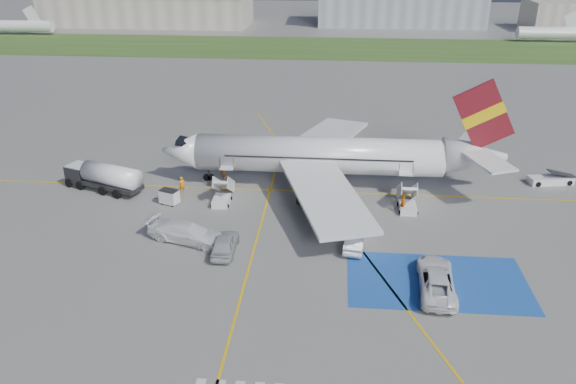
% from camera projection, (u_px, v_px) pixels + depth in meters
% --- Properties ---
extents(ground, '(400.00, 400.00, 0.00)m').
position_uv_depth(ground, '(312.00, 250.00, 48.32)').
color(ground, '#60605E').
rests_on(ground, ground).
extents(grass_strip, '(400.00, 30.00, 0.01)m').
position_uv_depth(grass_strip, '(330.00, 48.00, 134.32)').
color(grass_strip, '#2D4C1E').
rests_on(grass_strip, ground).
extents(taxiway_line_main, '(120.00, 0.20, 0.01)m').
position_uv_depth(taxiway_line_main, '(317.00, 192.00, 59.18)').
color(taxiway_line_main, gold).
rests_on(taxiway_line_main, ground).
extents(taxiway_line_cross, '(0.20, 60.00, 0.01)m').
position_uv_depth(taxiway_line_cross, '(235.00, 319.00, 39.64)').
color(taxiway_line_cross, gold).
rests_on(taxiway_line_cross, ground).
extents(taxiway_line_diag, '(20.71, 56.45, 0.01)m').
position_uv_depth(taxiway_line_diag, '(317.00, 192.00, 59.18)').
color(taxiway_line_diag, gold).
rests_on(taxiway_line_diag, ground).
extents(staging_box, '(14.00, 8.00, 0.01)m').
position_uv_depth(staging_box, '(437.00, 281.00, 43.93)').
color(staging_box, '#1A489F').
rests_on(staging_box, ground).
extents(terminal_west, '(60.00, 22.00, 10.00)m').
position_uv_depth(terminal_west, '(149.00, 7.00, 168.13)').
color(terminal_west, '#9E9588').
rests_on(terminal_west, ground).
extents(terminal_centre, '(48.00, 18.00, 12.00)m').
position_uv_depth(terminal_centre, '(400.00, 4.00, 166.50)').
color(terminal_centre, gray).
rests_on(terminal_centre, ground).
extents(airliner, '(36.81, 32.95, 11.92)m').
position_uv_depth(airliner, '(333.00, 156.00, 59.46)').
color(airliner, silver).
rests_on(airliner, ground).
extents(airstairs_fwd, '(1.90, 5.20, 3.60)m').
position_uv_depth(airstairs_fwd, '(222.00, 197.00, 56.66)').
color(airstairs_fwd, silver).
rests_on(airstairs_fwd, ground).
extents(airstairs_aft, '(1.90, 5.20, 3.60)m').
position_uv_depth(airstairs_aft, '(407.00, 203.00, 55.25)').
color(airstairs_aft, silver).
rests_on(airstairs_aft, ground).
extents(fuel_tanker, '(9.09, 5.34, 3.02)m').
position_uv_depth(fuel_tanker, '(104.00, 179.00, 59.11)').
color(fuel_tanker, black).
rests_on(fuel_tanker, ground).
extents(gpu_cart, '(2.11, 1.71, 1.53)m').
position_uv_depth(gpu_cart, '(169.00, 198.00, 56.29)').
color(gpu_cart, silver).
rests_on(gpu_cart, ground).
extents(belt_loader, '(5.28, 2.65, 1.53)m').
position_uv_depth(belt_loader, '(551.00, 180.00, 61.05)').
color(belt_loader, silver).
rests_on(belt_loader, ground).
extents(car_silver_a, '(1.97, 4.83, 1.64)m').
position_uv_depth(car_silver_a, '(225.00, 244.00, 47.63)').
color(car_silver_a, '#AAADB1').
rests_on(car_silver_a, ground).
extents(car_silver_b, '(2.25, 4.79, 1.52)m').
position_uv_depth(car_silver_b, '(356.00, 240.00, 48.38)').
color(car_silver_b, '#B2B3B9').
rests_on(car_silver_b, ground).
extents(van_white_a, '(3.01, 5.86, 2.14)m').
position_uv_depth(van_white_a, '(437.00, 277.00, 42.61)').
color(van_white_a, white).
rests_on(van_white_a, ground).
extents(van_white_b, '(6.28, 4.01, 2.29)m').
position_uv_depth(van_white_b, '(188.00, 230.00, 49.18)').
color(van_white_b, white).
rests_on(van_white_b, ground).
extents(crew_fwd, '(0.74, 0.60, 1.76)m').
position_uv_depth(crew_fwd, '(182.00, 185.00, 58.71)').
color(crew_fwd, orange).
rests_on(crew_fwd, ground).
extents(crew_nose, '(0.92, 1.01, 1.68)m').
position_uv_depth(crew_nose, '(222.00, 172.00, 62.05)').
color(crew_nose, orange).
rests_on(crew_nose, ground).
extents(crew_aft, '(0.49, 1.14, 1.92)m').
position_uv_depth(crew_aft, '(403.00, 204.00, 54.32)').
color(crew_aft, orange).
rests_on(crew_aft, ground).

